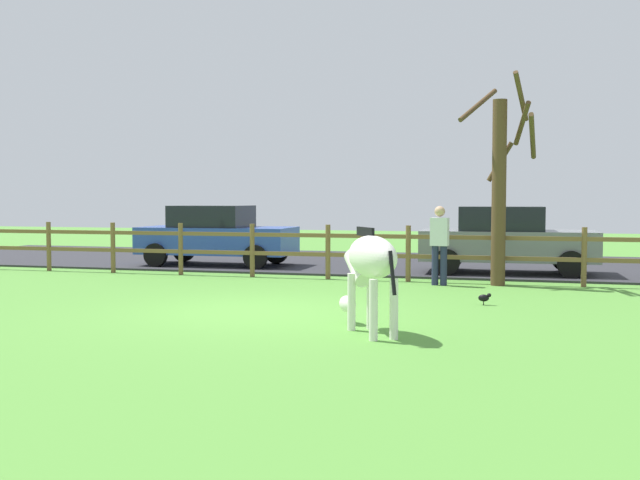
{
  "coord_description": "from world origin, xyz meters",
  "views": [
    {
      "loc": [
        4.23,
        -11.24,
        1.8
      ],
      "look_at": [
        0.61,
        1.49,
        1.07
      ],
      "focal_mm": 42.6,
      "sensor_mm": 36.0,
      "label": 1
    }
  ],
  "objects_px": {
    "visitor_near_fence": "(440,242)",
    "crow_on_grass": "(484,298)",
    "parked_car_grey": "(506,239)",
    "bare_tree": "(501,182)",
    "parked_car_blue": "(216,235)",
    "zebra": "(370,264)"
  },
  "relations": [
    {
      "from": "bare_tree",
      "to": "crow_on_grass",
      "type": "xyz_separation_m",
      "value": [
        -0.11,
        -3.06,
        -2.02
      ]
    },
    {
      "from": "crow_on_grass",
      "to": "parked_car_grey",
      "type": "bearing_deg",
      "value": 88.37
    },
    {
      "from": "parked_car_blue",
      "to": "visitor_near_fence",
      "type": "bearing_deg",
      "value": -23.11
    },
    {
      "from": "parked_car_blue",
      "to": "parked_car_grey",
      "type": "xyz_separation_m",
      "value": [
        7.39,
        -0.12,
        0.0
      ]
    },
    {
      "from": "zebra",
      "to": "visitor_near_fence",
      "type": "relative_size",
      "value": 1.02
    },
    {
      "from": "parked_car_blue",
      "to": "visitor_near_fence",
      "type": "relative_size",
      "value": 2.46
    },
    {
      "from": "parked_car_grey",
      "to": "visitor_near_fence",
      "type": "distance_m",
      "value": 2.79
    },
    {
      "from": "crow_on_grass",
      "to": "zebra",
      "type": "bearing_deg",
      "value": -112.2
    },
    {
      "from": "parked_car_blue",
      "to": "zebra",
      "type": "bearing_deg",
      "value": -55.12
    },
    {
      "from": "visitor_near_fence",
      "to": "crow_on_grass",
      "type": "bearing_deg",
      "value": -68.22
    },
    {
      "from": "bare_tree",
      "to": "parked_car_grey",
      "type": "xyz_separation_m",
      "value": [
        0.03,
        2.18,
        -1.3
      ]
    },
    {
      "from": "parked_car_blue",
      "to": "parked_car_grey",
      "type": "distance_m",
      "value": 7.39
    },
    {
      "from": "bare_tree",
      "to": "visitor_near_fence",
      "type": "distance_m",
      "value": 1.76
    },
    {
      "from": "crow_on_grass",
      "to": "visitor_near_fence",
      "type": "height_order",
      "value": "visitor_near_fence"
    },
    {
      "from": "bare_tree",
      "to": "parked_car_blue",
      "type": "relative_size",
      "value": 1.07
    },
    {
      "from": "crow_on_grass",
      "to": "parked_car_grey",
      "type": "distance_m",
      "value": 5.29
    },
    {
      "from": "parked_car_blue",
      "to": "visitor_near_fence",
      "type": "height_order",
      "value": "visitor_near_fence"
    },
    {
      "from": "zebra",
      "to": "parked_car_blue",
      "type": "bearing_deg",
      "value": 124.88
    },
    {
      "from": "zebra",
      "to": "visitor_near_fence",
      "type": "height_order",
      "value": "visitor_near_fence"
    },
    {
      "from": "bare_tree",
      "to": "zebra",
      "type": "relative_size",
      "value": 2.57
    },
    {
      "from": "parked_car_grey",
      "to": "visitor_near_fence",
      "type": "relative_size",
      "value": 2.49
    },
    {
      "from": "crow_on_grass",
      "to": "visitor_near_fence",
      "type": "relative_size",
      "value": 0.13
    }
  ]
}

